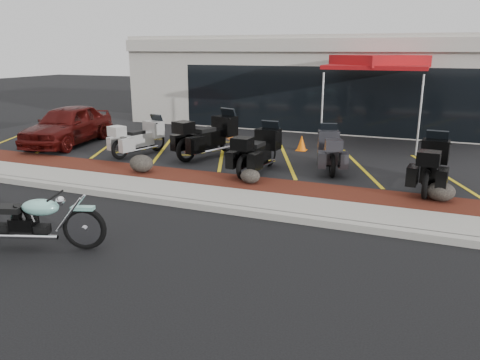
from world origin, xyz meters
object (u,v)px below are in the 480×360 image
at_px(parked_car, 68,125).
at_px(traffic_cone, 302,143).
at_px(popup_canopy, 378,63).
at_px(hero_cruiser, 84,222).
at_px(touring_white, 157,133).

xyz_separation_m(parked_car, traffic_cone, (8.00, 2.10, -0.44)).
bearing_deg(popup_canopy, parked_car, -156.67).
relative_size(parked_car, popup_canopy, 1.19).
distance_m(parked_car, popup_canopy, 11.13).
distance_m(hero_cruiser, touring_white, 7.68).
relative_size(hero_cruiser, parked_car, 0.72).
xyz_separation_m(touring_white, traffic_cone, (4.46, 1.90, -0.36)).
bearing_deg(popup_canopy, traffic_cone, -133.14).
bearing_deg(traffic_cone, popup_canopy, 46.53).
height_order(traffic_cone, popup_canopy, popup_canopy).
bearing_deg(touring_white, popup_canopy, -42.24).
height_order(hero_cruiser, parked_car, parked_car).
relative_size(hero_cruiser, touring_white, 1.40).
bearing_deg(parked_car, traffic_cone, 5.27).
bearing_deg(parked_car, popup_canopy, 13.57).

